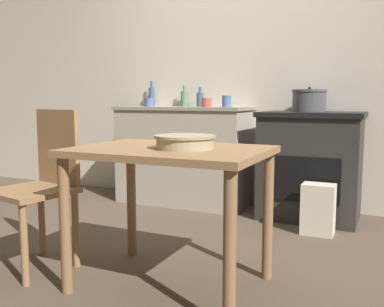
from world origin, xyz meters
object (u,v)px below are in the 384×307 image
Objects in this scene: chair at (43,183)px; cup_center_right at (226,101)px; work_table at (170,170)px; cup_center_left at (207,103)px; flour_sack at (318,209)px; mixing_bowl_large at (185,141)px; bottle_mid_left at (152,96)px; bottle_left at (200,99)px; stove at (310,165)px; cup_center at (149,102)px; stock_pot at (309,100)px; bottle_far_left at (184,98)px.

cup_center_right is at bearing 83.12° from chair.
cup_center_left is (-0.46, 1.55, 0.33)m from work_table.
flour_sack is 1.44m from mixing_bowl_large.
bottle_mid_left is at bearing 156.35° from cup_center_left.
chair reaches higher than work_table.
bottle_left is at bearing 109.42° from work_table.
chair is 1.96m from bottle_left.
stove is 10.51× the size of cup_center.
stock_pot reaches higher than flour_sack.
mixing_bowl_large is 1.90m from cup_center.
flour_sack is at bearing -10.78° from cup_center.
stock_pot is 1.57× the size of bottle_left.
flour_sack is 1.32m from cup_center_left.
work_table is at bearing -79.95° from cup_center_right.
cup_center_left reaches higher than flour_sack.
stock_pot is 0.86m from cup_center_left.
bottle_far_left reaches higher than cup_center_left.
mixing_bowl_large is (0.09, -0.01, 0.15)m from work_table.
chair is 1.99m from bottle_far_left.
chair is at bearing -175.30° from work_table.
bottle_left is (-1.21, 0.61, 0.79)m from flour_sack.
bottle_mid_left is at bearing 113.03° from chair.
work_table is 0.18m from mixing_bowl_large.
bottle_far_left is at bearing 102.18° from chair.
bottle_left is 2.02× the size of cup_center_left.
work_table is 4.76× the size of bottle_far_left.
stock_pot is at bearing 80.27° from mixing_bowl_large.
bottle_far_left is (-1.22, 0.13, 0.02)m from stock_pot.
mixing_bowl_large is 1.69× the size of bottle_left.
cup_center_left is (0.34, 1.61, 0.45)m from chair.
cup_center is at bearing 126.03° from mixing_bowl_large.
chair is (-1.23, -1.72, 0.05)m from stove.
cup_center_left is at bearing 177.18° from cup_center_right.
cup_center_left is at bearing -23.65° from bottle_mid_left.
work_table is 3.14× the size of mixing_bowl_large.
cup_center_left is at bearing 109.39° from mixing_bowl_large.
cup_center_right is (-0.70, -0.11, 0.52)m from stove.
cup_center_left is at bearing -168.04° from stock_pot.
cup_center reaches higher than flour_sack.
bottle_far_left is 0.80× the size of bottle_mid_left.
stock_pot reaches higher than chair.
work_table is at bearing -70.58° from bottle_left.
bottle_left is 0.49m from cup_center.
flour_sack is (1.37, 1.28, -0.31)m from chair.
mixing_bowl_large is 3.08× the size of cup_center_right.
mixing_bowl_large reaches higher than flour_sack.
work_table is at bearing -104.56° from stove.
stock_pot is at bearing -5.28° from bottle_mid_left.
flour_sack is at bearing -24.76° from bottle_far_left.
chair is 2.98× the size of mixing_bowl_large.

